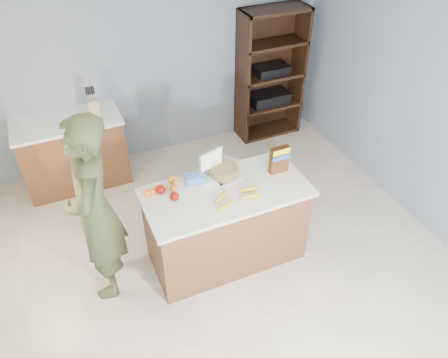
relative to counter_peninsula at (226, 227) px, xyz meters
name	(u,v)px	position (x,y,z in m)	size (l,w,h in m)	color
floor	(238,276)	(0.00, -0.30, -0.42)	(4.50, 5.00, 0.02)	beige
walls	(242,139)	(0.00, -0.30, 1.24)	(4.52, 5.02, 2.51)	gray
counter_peninsula	(226,227)	(0.00, 0.00, 0.00)	(1.56, 0.76, 0.90)	brown
back_cabinet	(74,152)	(-1.20, 1.90, 0.04)	(1.24, 0.62, 0.90)	brown
shelving_unit	(269,76)	(1.55, 2.05, 0.45)	(0.90, 0.40, 1.80)	black
person	(95,212)	(-1.18, 0.14, 0.53)	(0.69, 0.45, 1.89)	#394023
knife_block	(94,108)	(-0.87, 1.83, 0.60)	(0.12, 0.10, 0.31)	tan
envelopes	(222,183)	(0.01, 0.12, 0.49)	(0.38, 0.15, 0.00)	white
bananas	(237,197)	(0.04, -0.15, 0.51)	(0.50, 0.26, 0.05)	gold
apples	(167,193)	(-0.53, 0.13, 0.53)	(0.17, 0.23, 0.09)	#880C05
oranges	(163,187)	(-0.53, 0.24, 0.52)	(0.35, 0.19, 0.06)	orange
blue_carton	(195,179)	(-0.22, 0.24, 0.52)	(0.18, 0.12, 0.08)	blue
salad_bowl	(225,170)	(0.08, 0.22, 0.54)	(0.30, 0.30, 0.13)	#267219
tv	(211,160)	(-0.03, 0.30, 0.64)	(0.28, 0.12, 0.28)	silver
cereal_box	(279,158)	(0.59, 0.06, 0.65)	(0.19, 0.07, 0.28)	#592B14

